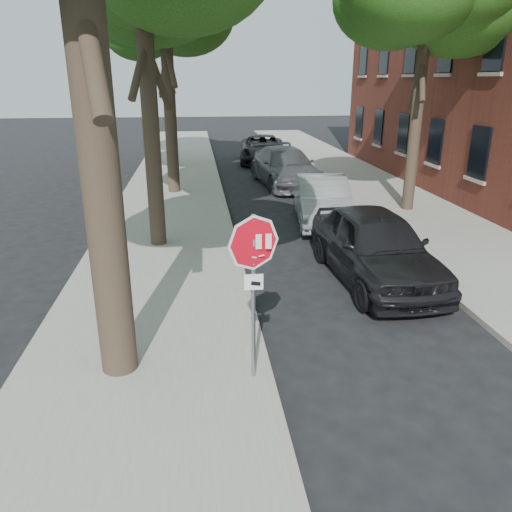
{
  "coord_description": "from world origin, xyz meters",
  "views": [
    {
      "loc": [
        -1.46,
        -6.68,
        4.49
      ],
      "look_at": [
        -0.64,
        0.16,
        2.05
      ],
      "focal_mm": 35.0,
      "sensor_mm": 36.0,
      "label": 1
    }
  ],
  "objects_px": {
    "tree_far": "(165,22)",
    "car_b": "(322,200)",
    "stop_sign": "(253,267)",
    "car_c": "(285,167)",
    "car_d": "(263,149)",
    "car_a": "(375,246)"
  },
  "relations": [
    {
      "from": "tree_far",
      "to": "car_d",
      "type": "bearing_deg",
      "value": 8.5
    },
    {
      "from": "stop_sign",
      "to": "car_b",
      "type": "relative_size",
      "value": 0.57
    },
    {
      "from": "stop_sign",
      "to": "car_d",
      "type": "xyz_separation_m",
      "value": [
        3.05,
        21.89,
        -1.19
      ]
    },
    {
      "from": "car_a",
      "to": "car_b",
      "type": "bearing_deg",
      "value": 87.01
    },
    {
      "from": "car_b",
      "to": "stop_sign",
      "type": "bearing_deg",
      "value": -102.67
    },
    {
      "from": "tree_far",
      "to": "car_b",
      "type": "distance_m",
      "value": 14.74
    },
    {
      "from": "car_b",
      "to": "car_c",
      "type": "xyz_separation_m",
      "value": [
        -0.12,
        6.27,
        0.07
      ]
    },
    {
      "from": "car_c",
      "to": "car_b",
      "type": "bearing_deg",
      "value": -94.75
    },
    {
      "from": "car_a",
      "to": "car_d",
      "type": "bearing_deg",
      "value": 87.82
    },
    {
      "from": "stop_sign",
      "to": "car_c",
      "type": "bearing_deg",
      "value": 78.23
    },
    {
      "from": "stop_sign",
      "to": "tree_far",
      "type": "distance_m",
      "value": 21.88
    },
    {
      "from": "car_d",
      "to": "car_b",
      "type": "bearing_deg",
      "value": -82.88
    },
    {
      "from": "car_b",
      "to": "car_c",
      "type": "bearing_deg",
      "value": 98.56
    },
    {
      "from": "car_a",
      "to": "car_d",
      "type": "relative_size",
      "value": 0.91
    },
    {
      "from": "stop_sign",
      "to": "tree_far",
      "type": "xyz_separation_m",
      "value": [
        -2.02,
        21.14,
        5.26
      ]
    },
    {
      "from": "car_c",
      "to": "car_d",
      "type": "bearing_deg",
      "value": 85.31
    },
    {
      "from": "tree_far",
      "to": "car_c",
      "type": "height_order",
      "value": "tree_far"
    },
    {
      "from": "car_b",
      "to": "car_d",
      "type": "bearing_deg",
      "value": 98.59
    },
    {
      "from": "tree_far",
      "to": "car_a",
      "type": "distance_m",
      "value": 19.1
    },
    {
      "from": "tree_far",
      "to": "car_d",
      "type": "relative_size",
      "value": 1.71
    },
    {
      "from": "tree_far",
      "to": "car_b",
      "type": "bearing_deg",
      "value": -66.32
    },
    {
      "from": "stop_sign",
      "to": "car_d",
      "type": "relative_size",
      "value": 0.48
    }
  ]
}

